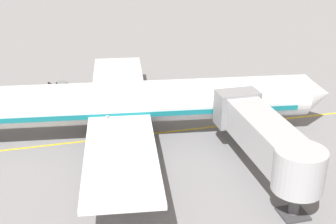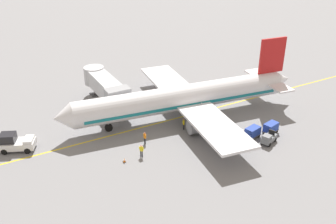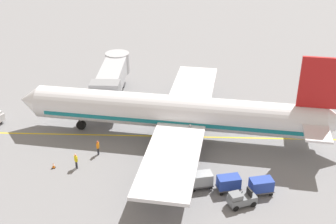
{
  "view_description": "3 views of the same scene",
  "coord_description": "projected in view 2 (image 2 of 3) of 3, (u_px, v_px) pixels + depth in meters",
  "views": [
    {
      "loc": [
        35.89,
        -5.9,
        18.32
      ],
      "look_at": [
        2.15,
        2.63,
        3.0
      ],
      "focal_mm": 47.63,
      "sensor_mm": 36.0,
      "label": 1
    },
    {
      "loc": [
        -42.89,
        25.95,
        26.38
      ],
      "look_at": [
        -1.57,
        2.96,
        2.33
      ],
      "focal_mm": 40.26,
      "sensor_mm": 36.0,
      "label": 2
    },
    {
      "loc": [
        -43.66,
        -1.16,
        25.74
      ],
      "look_at": [
        1.73,
        0.63,
        2.26
      ],
      "focal_mm": 47.07,
      "sensor_mm": 36.0,
      "label": 3
    }
  ],
  "objects": [
    {
      "name": "ground_plane",
      "position": [
        180.0,
        117.0,
        56.61
      ],
      "size": [
        400.0,
        400.0,
        0.0
      ],
      "primitive_type": "plane",
      "color": "slate"
    },
    {
      "name": "safety_cone_nose_left",
      "position": [
        124.0,
        160.0,
        45.97
      ],
      "size": [
        0.36,
        0.36,
        0.59
      ],
      "color": "black",
      "rests_on": "ground"
    },
    {
      "name": "gate_lead_in_line",
      "position": [
        180.0,
        117.0,
        56.61
      ],
      "size": [
        0.24,
        80.0,
        0.01
      ],
      "primitive_type": "cube",
      "color": "gold",
      "rests_on": "ground"
    },
    {
      "name": "ground_crew_loader",
      "position": [
        184.0,
        123.0,
        52.92
      ],
      "size": [
        0.7,
        0.37,
        1.69
      ],
      "color": "#232328",
      "rests_on": "ground"
    },
    {
      "name": "ground_crew_marshaller",
      "position": [
        141.0,
        150.0,
        46.76
      ],
      "size": [
        0.64,
        0.5,
        1.69
      ],
      "color": "#232328",
      "rests_on": "ground"
    },
    {
      "name": "baggage_cart_second_in_train",
      "position": [
        253.0,
        132.0,
        50.85
      ],
      "size": [
        1.78,
        2.98,
        1.58
      ],
      "color": "#4C4C51",
      "rests_on": "ground"
    },
    {
      "name": "parked_airliner",
      "position": [
        184.0,
        98.0,
        55.22
      ],
      "size": [
        30.42,
        37.32,
        10.63
      ],
      "color": "silver",
      "rests_on": "ground"
    },
    {
      "name": "pushback_tractor",
      "position": [
        16.0,
        143.0,
        48.08
      ],
      "size": [
        3.81,
        4.91,
        2.4
      ],
      "color": "silver",
      "rests_on": "ground"
    },
    {
      "name": "ground_crew_wing_walker",
      "position": [
        145.0,
        137.0,
        49.57
      ],
      "size": [
        0.73,
        0.25,
        1.69
      ],
      "color": "#232328",
      "rests_on": "ground"
    },
    {
      "name": "baggage_cart_front",
      "position": [
        236.0,
        135.0,
        50.08
      ],
      "size": [
        1.78,
        2.98,
        1.58
      ],
      "color": "#4C4C51",
      "rests_on": "ground"
    },
    {
      "name": "baggage_tug_lead",
      "position": [
        269.0,
        138.0,
        49.76
      ],
      "size": [
        2.04,
        2.77,
        1.62
      ],
      "color": "slate",
      "rests_on": "ground"
    },
    {
      "name": "jet_bridge",
      "position": [
        105.0,
        86.0,
        58.69
      ],
      "size": [
        13.03,
        3.5,
        4.98
      ],
      "color": "#A8AAAF",
      "rests_on": "ground"
    },
    {
      "name": "baggage_cart_third_in_train",
      "position": [
        271.0,
        127.0,
        51.94
      ],
      "size": [
        1.78,
        2.98,
        1.58
      ],
      "color": "#4C4C51",
      "rests_on": "ground"
    }
  ]
}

